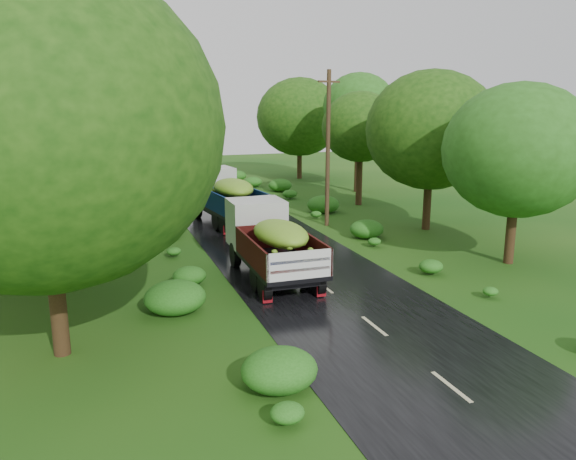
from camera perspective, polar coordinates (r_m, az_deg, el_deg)
name	(u,v)px	position (r m, az deg, el deg)	size (l,w,h in m)	color
ground	(451,387)	(14.79, 16.24, -15.08)	(120.00, 120.00, 0.00)	#0F400D
road	(360,315)	(18.66, 7.30, -8.54)	(6.50, 80.00, 0.02)	black
road_lines	(347,304)	(19.49, 5.98, -7.50)	(0.12, 69.60, 0.00)	#BFB78C
truck_near	(270,238)	(22.03, -1.88, -0.83)	(2.41, 6.58, 2.75)	black
truck_far	(224,194)	(32.20, -6.50, 3.69)	(3.26, 7.18, 2.91)	black
utility_pole	(328,147)	(30.81, 4.08, 8.37)	(1.43, 0.57, 8.43)	#382616
trees_left	(47,98)	(30.22, -23.29, 12.18)	(6.69, 34.63, 10.31)	black
trees_right	(371,124)	(37.38, 8.47, 10.62)	(5.80, 31.78, 7.92)	black
shrubs	(275,241)	(26.51, -1.35, -1.12)	(11.90, 44.00, 0.70)	#215F16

